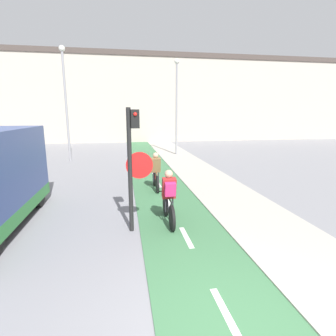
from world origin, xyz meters
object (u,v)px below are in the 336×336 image
object	(u,v)px
cyclist_near	(169,199)
cyclist_far	(156,173)
street_lamp_far	(65,93)
street_lamp_sidewalk	(177,97)
traffic_light_pole	(133,157)

from	to	relation	value
cyclist_near	cyclist_far	size ratio (longest dim) A/B	1.04
street_lamp_far	cyclist_far	bearing A→B (deg)	-57.94
cyclist_near	cyclist_far	xyz separation A→B (m)	(0.06, 3.33, -0.05)
street_lamp_sidewalk	street_lamp_far	bearing A→B (deg)	-169.92
traffic_light_pole	street_lamp_sidewalk	size ratio (longest dim) A/B	0.47
street_lamp_sidewalk	cyclist_near	world-z (taller)	street_lamp_sidewalk
street_lamp_far	traffic_light_pole	bearing A→B (deg)	-71.80
street_lamp_far	street_lamp_sidewalk	bearing A→B (deg)	10.08
street_lamp_sidewalk	cyclist_far	xyz separation A→B (m)	(-2.58, -8.62, -3.41)
traffic_light_pole	cyclist_near	size ratio (longest dim) A/B	1.82
street_lamp_far	cyclist_far	world-z (taller)	street_lamp_far
cyclist_far	street_lamp_far	bearing A→B (deg)	122.06
street_lamp_far	cyclist_near	distance (m)	12.11
traffic_light_pole	street_lamp_sidewalk	bearing A→B (deg)	73.69
traffic_light_pole	cyclist_far	distance (m)	3.95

